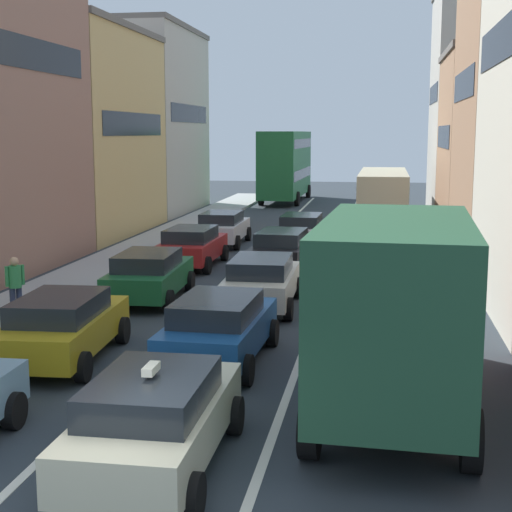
# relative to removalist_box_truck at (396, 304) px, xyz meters

# --- Properties ---
(sidewalk_left) EXTENTS (2.60, 64.00, 0.14)m
(sidewalk_left) POSITION_rel_removalist_box_truck_xyz_m (-10.39, 15.20, -1.90)
(sidewalk_left) COLOR #A4A4A4
(sidewalk_left) RESTS_ON ground
(lane_stripe_left) EXTENTS (0.16, 60.00, 0.01)m
(lane_stripe_left) POSITION_rel_removalist_box_truck_xyz_m (-5.39, 15.20, -1.97)
(lane_stripe_left) COLOR silver
(lane_stripe_left) RESTS_ON ground
(lane_stripe_right) EXTENTS (0.16, 60.00, 0.01)m
(lane_stripe_right) POSITION_rel_removalist_box_truck_xyz_m (-1.99, 15.20, -1.97)
(lane_stripe_right) COLOR silver
(lane_stripe_right) RESTS_ON ground
(building_row_left) EXTENTS (7.20, 43.90, 14.19)m
(building_row_left) POSITION_rel_removalist_box_truck_xyz_m (-15.69, 16.16, 4.25)
(building_row_left) COLOR tan
(building_row_left) RESTS_ON ground
(removalist_box_truck) EXTENTS (2.99, 7.80, 3.58)m
(removalist_box_truck) POSITION_rel_removalist_box_truck_xyz_m (0.00, 0.00, 0.00)
(removalist_box_truck) COLOR #A51E1E
(removalist_box_truck) RESTS_ON ground
(taxi_centre_lane_front) EXTENTS (2.06, 4.30, 1.66)m
(taxi_centre_lane_front) POSITION_rel_removalist_box_truck_xyz_m (-3.55, -3.02, -1.18)
(taxi_centre_lane_front) COLOR beige
(taxi_centre_lane_front) RESTS_ON ground
(sedan_centre_lane_second) EXTENTS (2.19, 4.37, 1.49)m
(sedan_centre_lane_second) POSITION_rel_removalist_box_truck_xyz_m (-3.73, 2.39, -1.18)
(sedan_centre_lane_second) COLOR #194C8C
(sedan_centre_lane_second) RESTS_ON ground
(wagon_left_lane_second) EXTENTS (2.27, 4.40, 1.49)m
(wagon_left_lane_second) POSITION_rel_removalist_box_truck_xyz_m (-7.15, 1.96, -1.18)
(wagon_left_lane_second) COLOR #B29319
(wagon_left_lane_second) RESTS_ON ground
(hatchback_centre_lane_third) EXTENTS (2.12, 4.33, 1.49)m
(hatchback_centre_lane_third) POSITION_rel_removalist_box_truck_xyz_m (-3.62, 7.73, -1.18)
(hatchback_centre_lane_third) COLOR beige
(hatchback_centre_lane_third) RESTS_ON ground
(sedan_left_lane_third) EXTENTS (2.21, 4.37, 1.49)m
(sedan_left_lane_third) POSITION_rel_removalist_box_truck_xyz_m (-7.09, 8.16, -1.18)
(sedan_left_lane_third) COLOR #19592D
(sedan_left_lane_third) RESTS_ON ground
(coupe_centre_lane_fourth) EXTENTS (2.24, 4.39, 1.49)m
(coupe_centre_lane_fourth) POSITION_rel_removalist_box_truck_xyz_m (-3.81, 13.83, -1.18)
(coupe_centre_lane_fourth) COLOR black
(coupe_centre_lane_fourth) RESTS_ON ground
(sedan_left_lane_fourth) EXTENTS (2.10, 4.32, 1.49)m
(sedan_left_lane_fourth) POSITION_rel_removalist_box_truck_xyz_m (-7.25, 14.09, -1.18)
(sedan_left_lane_fourth) COLOR #A51E1E
(sedan_left_lane_fourth) RESTS_ON ground
(sedan_centre_lane_fifth) EXTENTS (2.14, 4.34, 1.49)m
(sedan_centre_lane_fifth) POSITION_rel_removalist_box_truck_xyz_m (-3.66, 19.40, -1.18)
(sedan_centre_lane_fifth) COLOR gray
(sedan_centre_lane_fifth) RESTS_ON ground
(sedan_left_lane_fifth) EXTENTS (2.08, 4.31, 1.49)m
(sedan_left_lane_fifth) POSITION_rel_removalist_box_truck_xyz_m (-7.27, 19.79, -1.18)
(sedan_left_lane_fifth) COLOR silver
(sedan_left_lane_fifth) RESTS_ON ground
(sedan_right_lane_behind_truck) EXTENTS (2.27, 4.40, 1.49)m
(sedan_right_lane_behind_truck) POSITION_rel_removalist_box_truck_xyz_m (-0.19, 7.16, -1.18)
(sedan_right_lane_behind_truck) COLOR #759EB7
(sedan_right_lane_behind_truck) RESTS_ON ground
(bus_mid_queue_primary) EXTENTS (2.85, 10.51, 2.90)m
(bus_mid_queue_primary) POSITION_rel_removalist_box_truck_xyz_m (-0.18, 28.77, -0.21)
(bus_mid_queue_primary) COLOR #BFB793
(bus_mid_queue_primary) RESTS_ON ground
(bus_far_queue_secondary) EXTENTS (2.93, 10.54, 5.06)m
(bus_far_queue_secondary) POSITION_rel_removalist_box_truck_xyz_m (-7.15, 41.79, 0.86)
(bus_far_queue_secondary) COLOR #1E6033
(bus_far_queue_secondary) RESTS_ON ground
(pedestrian_mid_sidewalk) EXTENTS (0.40, 0.42, 1.66)m
(pedestrian_mid_sidewalk) POSITION_rel_removalist_box_truck_xyz_m (-10.07, 5.60, -1.03)
(pedestrian_mid_sidewalk) COLOR #262D47
(pedestrian_mid_sidewalk) RESTS_ON ground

